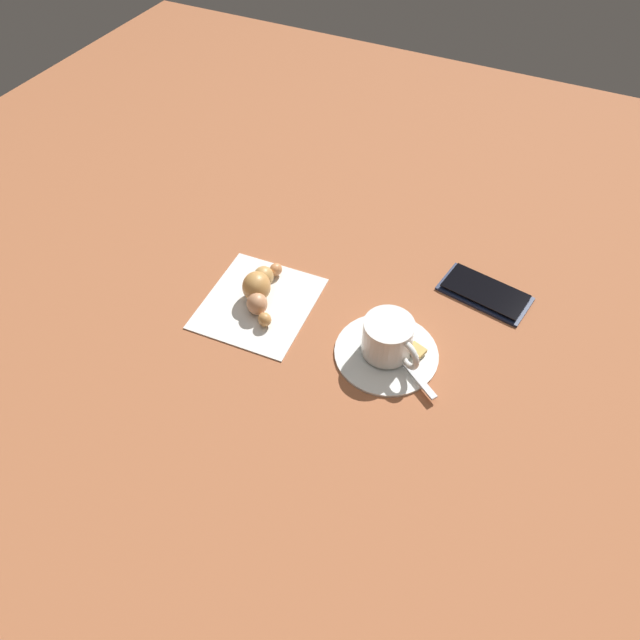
# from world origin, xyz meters

# --- Properties ---
(ground_plane) EXTENTS (1.80, 1.80, 0.00)m
(ground_plane) POSITION_xyz_m (0.00, 0.00, 0.00)
(ground_plane) COLOR #A05B38
(saucer) EXTENTS (0.14, 0.14, 0.01)m
(saucer) POSITION_xyz_m (-0.11, -0.02, 0.00)
(saucer) COLOR silver
(saucer) RESTS_ON ground
(espresso_cup) EXTENTS (0.09, 0.07, 0.05)m
(espresso_cup) POSITION_xyz_m (-0.11, -0.02, 0.03)
(espresso_cup) COLOR silver
(espresso_cup) RESTS_ON saucer
(teaspoon) EXTENTS (0.12, 0.09, 0.01)m
(teaspoon) POSITION_xyz_m (-0.11, -0.02, 0.01)
(teaspoon) COLOR silver
(teaspoon) RESTS_ON saucer
(sugar_packet) EXTENTS (0.07, 0.04, 0.01)m
(sugar_packet) POSITION_xyz_m (-0.12, -0.04, 0.01)
(sugar_packet) COLOR tan
(sugar_packet) RESTS_ON saucer
(napkin) EXTENTS (0.16, 0.18, 0.00)m
(napkin) POSITION_xyz_m (0.10, -0.02, 0.00)
(napkin) COLOR silver
(napkin) RESTS_ON ground
(croissant) EXTENTS (0.08, 0.12, 0.04)m
(croissant) POSITION_xyz_m (0.10, -0.03, 0.02)
(croissant) COLOR tan
(croissant) RESTS_ON napkin
(cell_phone) EXTENTS (0.14, 0.09, 0.01)m
(cell_phone) POSITION_xyz_m (-0.20, -0.18, 0.00)
(cell_phone) COLOR #161D36
(cell_phone) RESTS_ON ground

